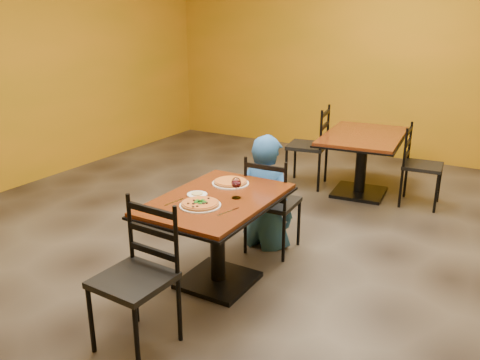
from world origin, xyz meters
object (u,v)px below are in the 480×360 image
Objects in this scene: chair_second_right at (423,166)px; pizza_far at (230,182)px; chair_main_near at (133,281)px; chair_main_far at (273,203)px; chair_second_left at (307,146)px; wine_glass at (236,187)px; table_second at (362,150)px; pizza_main at (200,203)px; plate_far at (231,183)px; plate_main at (200,205)px; diner at (266,190)px; side_plate at (197,195)px; table_main at (217,220)px.

chair_second_right reaches higher than pizza_far.
chair_main_near reaches higher than chair_main_far.
chair_second_left is at bearing 85.75° from chair_second_right.
pizza_far is 0.34m from wine_glass.
pizza_main is at bearing -97.43° from table_second.
plate_far is (-1.14, -2.32, 0.29)m from chair_second_right.
pizza_main is at bearing 0.00° from plate_main.
table_second is at bearing -96.73° from diner.
chair_main_far is 0.90m from side_plate.
chair_second_left is at bearing 93.83° from side_plate.
table_second is 1.38× the size of chair_second_left.
chair_second_right is (1.07, 2.65, -0.09)m from table_main.
plate_far is at bearing 0.00° from pizza_far.
table_second is 1.89m from chair_main_far.
wine_glass reaches higher than plate_far.
wine_glass is at bearing 105.17° from diner.
chair_main_far is 3.25× the size of pizza_main.
plate_far is 0.02m from pizza_far.
diner is (-1.08, -1.79, 0.08)m from chair_second_right.
plate_main is 1.11× the size of pizza_far.
table_main is 3.97× the size of plate_main.
chair_main_far is at bearing 83.29° from plate_main.
chair_second_left is 6.38× the size of side_plate.
chair_second_right reaches higher than table_second.
pizza_main is at bearing -83.21° from plate_far.
chair_main_far reaches higher than pizza_far.
pizza_far is (-0.06, 0.54, 0.02)m from plate_main.
chair_main_far is 1.93m from chair_second_left.
chair_second_right is 3.07m from pizza_main.
chair_second_right reaches higher than plate_main.
plate_far is at bearing 96.79° from pizza_main.
chair_second_right is at bearing 69.35° from pizza_main.
pizza_far is 1.75× the size of side_plate.
chair_main_near is at bearing 94.36° from diner.
chair_main_far reaches higher than plate_far.
table_second is (0.36, 2.65, 0.00)m from table_main.
chair_main_far is at bearing 88.17° from chair_main_near.
side_plate is at bearing -103.72° from pizza_far.
pizza_main is 1.77× the size of side_plate.
side_plate is at bearing -101.09° from table_second.
chair_second_right is at bearing 63.78° from pizza_far.
chair_main_near is 1.31m from pizza_far.
pizza_main is (-0.01, -0.21, 0.21)m from table_main.
diner is (0.02, 1.82, 0.05)m from chair_main_near.
chair_main_near is at bearing -91.46° from table_main.
wine_glass is (0.30, 0.10, 0.08)m from side_plate.
chair_main_far is at bearing 71.64° from side_plate.
side_plate is 0.33m from wine_glass.
chair_second_left is 2.65m from wine_glass.
chair_main_near reaches higher than plate_main.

